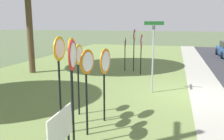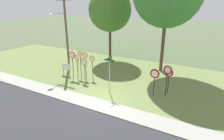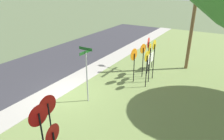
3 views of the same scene
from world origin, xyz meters
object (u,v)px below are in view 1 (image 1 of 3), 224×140
(stop_sign_center_tall, at_px, (60,66))
(yield_sign_near_left, at_px, (126,46))
(notice_board, at_px, (60,130))
(stop_sign_far_center, at_px, (73,70))
(yield_sign_far_left, at_px, (142,45))
(street_name_post, at_px, (153,51))
(yield_sign_near_right, at_px, (135,40))
(stop_sign_far_left, at_px, (105,69))
(stop_sign_far_right, at_px, (79,65))
(stop_sign_near_left, at_px, (87,75))
(stop_sign_near_right, at_px, (72,63))

(stop_sign_center_tall, bearing_deg, yield_sign_near_left, 0.04)
(yield_sign_near_left, height_order, notice_board, yield_sign_near_left)
(stop_sign_far_center, bearing_deg, yield_sign_far_left, -13.08)
(street_name_post, xyz_separation_m, notice_board, (-6.02, 1.30, -0.99))
(stop_sign_far_center, relative_size, yield_sign_near_right, 1.01)
(yield_sign_near_left, bearing_deg, stop_sign_far_center, 176.22)
(stop_sign_far_left, bearing_deg, stop_sign_far_right, 79.42)
(stop_sign_far_center, xyz_separation_m, yield_sign_near_left, (9.61, 0.74, -0.34))
(stop_sign_near_left, bearing_deg, yield_sign_near_right, 12.77)
(stop_sign_far_right, bearing_deg, stop_sign_far_left, -106.32)
(yield_sign_near_right, height_order, yield_sign_far_left, yield_sign_near_right)
(stop_sign_near_right, xyz_separation_m, notice_board, (-2.07, -0.66, -1.03))
(street_name_post, bearing_deg, stop_sign_near_left, 164.84)
(stop_sign_near_right, bearing_deg, stop_sign_far_right, 0.74)
(stop_sign_near_right, distance_m, stop_sign_far_center, 1.35)
(street_name_post, bearing_deg, stop_sign_far_right, 147.74)
(yield_sign_near_left, relative_size, yield_sign_far_left, 0.91)
(stop_sign_near_left, xyz_separation_m, stop_sign_far_left, (1.02, -0.18, -0.03))
(street_name_post, relative_size, notice_board, 2.46)
(stop_sign_near_right, bearing_deg, stop_sign_center_tall, 169.97)
(stop_sign_far_right, bearing_deg, stop_sign_near_left, -149.12)
(stop_sign_center_tall, relative_size, yield_sign_far_left, 1.13)
(stop_sign_far_center, relative_size, yield_sign_far_left, 1.12)
(stop_sign_near_right, xyz_separation_m, stop_sign_center_tall, (-0.67, 0.03, 0.04))
(stop_sign_far_left, xyz_separation_m, stop_sign_far_center, (-1.70, 0.28, 0.28))
(stop_sign_near_left, xyz_separation_m, notice_board, (-1.53, 0.02, -0.85))
(yield_sign_far_left, bearing_deg, stop_sign_center_tall, 176.01)
(stop_sign_far_center, bearing_deg, stop_sign_far_left, -19.73)
(yield_sign_far_left, relative_size, street_name_post, 0.77)
(yield_sign_far_left, bearing_deg, stop_sign_far_center, -179.57)
(stop_sign_far_left, xyz_separation_m, stop_sign_center_tall, (-1.16, 0.89, 0.26))
(stop_sign_near_right, height_order, stop_sign_center_tall, stop_sign_center_tall)
(stop_sign_far_left, relative_size, notice_board, 1.82)
(notice_board, bearing_deg, stop_sign_far_right, 13.13)
(yield_sign_near_right, bearing_deg, stop_sign_center_tall, 179.90)
(yield_sign_far_left, bearing_deg, yield_sign_near_right, 37.11)
(yield_sign_far_left, bearing_deg, stop_sign_near_right, 175.62)
(stop_sign_far_center, xyz_separation_m, stop_sign_center_tall, (0.54, 0.61, -0.02))
(yield_sign_near_right, bearing_deg, stop_sign_far_right, 178.77)
(stop_sign_center_tall, xyz_separation_m, yield_sign_near_right, (9.03, -0.44, 0.06))
(stop_sign_far_center, height_order, street_name_post, street_name_post)
(street_name_post, bearing_deg, yield_sign_near_left, 26.22)
(stop_sign_near_left, relative_size, stop_sign_far_right, 1.00)
(stop_sign_far_right, distance_m, stop_sign_center_tall, 1.46)
(stop_sign_center_tall, height_order, yield_sign_near_right, stop_sign_center_tall)
(stop_sign_far_left, xyz_separation_m, yield_sign_near_left, (7.91, 1.02, -0.06))
(stop_sign_center_tall, bearing_deg, yield_sign_far_left, -7.82)
(stop_sign_far_left, height_order, yield_sign_near_left, stop_sign_far_left)
(stop_sign_far_right, height_order, stop_sign_center_tall, stop_sign_center_tall)
(stop_sign_center_tall, bearing_deg, stop_sign_near_right, -3.38)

